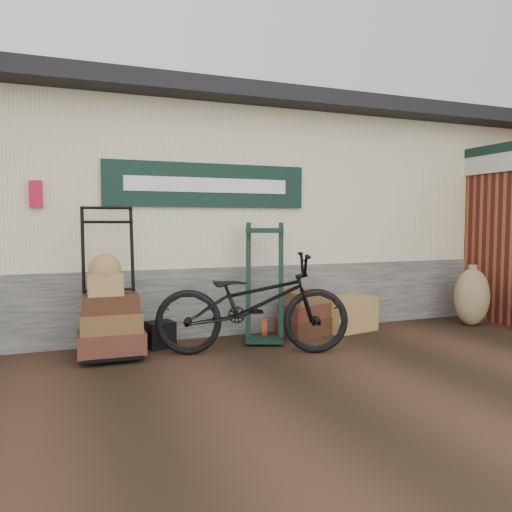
{
  "coord_description": "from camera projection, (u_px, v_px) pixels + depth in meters",
  "views": [
    {
      "loc": [
        -2.03,
        -5.16,
        1.48
      ],
      "look_at": [
        0.32,
        0.9,
        1.04
      ],
      "focal_mm": 35.0,
      "sensor_mm": 36.0,
      "label": 1
    }
  ],
  "objects": [
    {
      "name": "brick_outbuilding",
      "position": [
        493.0,
        233.0,
        8.35
      ],
      "size": [
        1.71,
        4.51,
        2.62
      ],
      "color": "maroon",
      "rests_on": "ground"
    },
    {
      "name": "bicycle",
      "position": [
        252.0,
        298.0,
        5.6
      ],
      "size": [
        1.39,
        2.31,
        1.27
      ],
      "primitive_type": "imported",
      "rotation": [
        0.0,
        0.0,
        1.26
      ],
      "color": "black",
      "rests_on": "ground"
    },
    {
      "name": "station_building",
      "position": [
        196.0,
        214.0,
        8.07
      ],
      "size": [
        14.4,
        4.1,
        3.2
      ],
      "color": "#4C4C47",
      "rests_on": "ground"
    },
    {
      "name": "green_barrow",
      "position": [
        265.0,
        282.0,
        6.19
      ],
      "size": [
        0.66,
        0.62,
        1.47
      ],
      "primitive_type": null,
      "rotation": [
        0.0,
        0.0,
        -0.4
      ],
      "color": "black",
      "rests_on": "ground"
    },
    {
      "name": "black_trunk",
      "position": [
        160.0,
        335.0,
        5.9
      ],
      "size": [
        0.36,
        0.32,
        0.31
      ],
      "primitive_type": "cube",
      "rotation": [
        0.0,
        0.0,
        0.21
      ],
      "color": "black",
      "rests_on": "ground"
    },
    {
      "name": "wicker_hamper",
      "position": [
        347.0,
        313.0,
        6.84
      ],
      "size": [
        0.8,
        0.61,
        0.47
      ],
      "primitive_type": "cube",
      "rotation": [
        0.0,
        0.0,
        0.21
      ],
      "color": "olive",
      "rests_on": "ground"
    },
    {
      "name": "ground",
      "position": [
        258.0,
        354.0,
        5.64
      ],
      "size": [
        80.0,
        80.0,
        0.0
      ],
      "primitive_type": "plane",
      "color": "black",
      "rests_on": "ground"
    },
    {
      "name": "suitcase_stack",
      "position": [
        304.0,
        313.0,
        6.52
      ],
      "size": [
        0.77,
        0.62,
        0.59
      ],
      "primitive_type": null,
      "rotation": [
        0.0,
        0.0,
        0.33
      ],
      "color": "#3B2412",
      "rests_on": "ground"
    },
    {
      "name": "porter_trolley",
      "position": [
        109.0,
        280.0,
        5.5
      ],
      "size": [
        0.87,
        0.66,
        1.7
      ],
      "primitive_type": null,
      "rotation": [
        0.0,
        0.0,
        -0.02
      ],
      "color": "black",
      "rests_on": "ground"
    },
    {
      "name": "burlap_sack_left",
      "position": [
        472.0,
        297.0,
        7.16
      ],
      "size": [
        0.57,
        0.5,
        0.82
      ],
      "primitive_type": "ellipsoid",
      "rotation": [
        0.0,
        0.0,
        -0.13
      ],
      "color": "#8C6C4B",
      "rests_on": "ground"
    }
  ]
}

